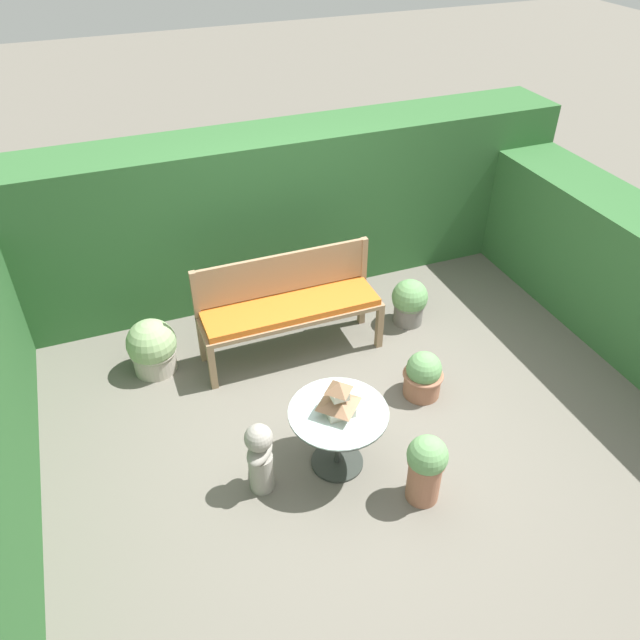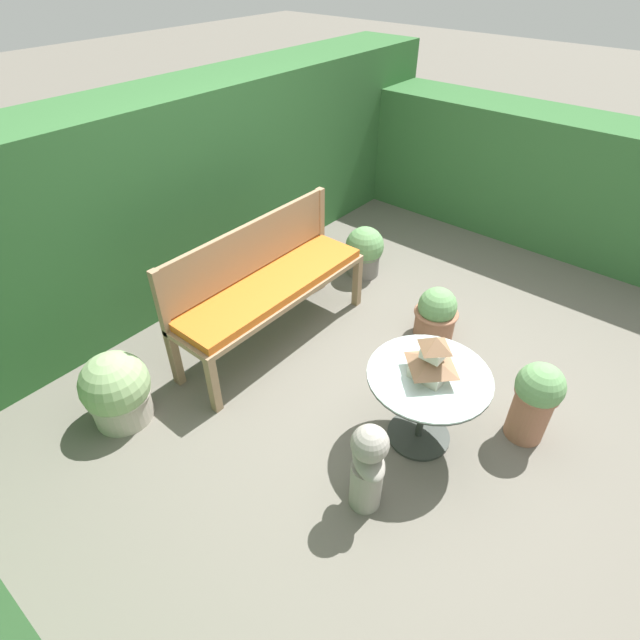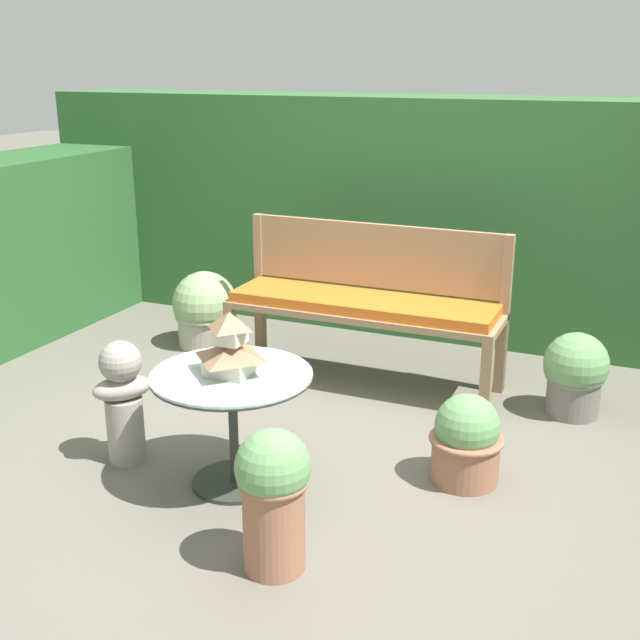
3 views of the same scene
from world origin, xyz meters
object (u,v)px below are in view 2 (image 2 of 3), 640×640
at_px(potted_plant_path_edge, 364,251).
at_px(potted_plant_table_near, 436,314).
at_px(pagoda_birdhouse, 433,359).
at_px(patio_table, 427,389).
at_px(potted_plant_patio_mid, 535,399).
at_px(garden_bust, 368,466).
at_px(garden_bench, 273,291).
at_px(potted_plant_table_far, 117,390).

bearing_deg(potted_plant_path_edge, potted_plant_table_near, -111.13).
bearing_deg(pagoda_birdhouse, potted_plant_table_near, 24.86).
distance_m(patio_table, potted_plant_patio_mid, 0.70).
height_order(patio_table, potted_plant_patio_mid, potted_plant_patio_mid).
height_order(potted_plant_patio_mid, potted_plant_path_edge, potted_plant_patio_mid).
distance_m(garden_bust, potted_plant_patio_mid, 1.19).
relative_size(pagoda_birdhouse, potted_plant_table_near, 0.67).
distance_m(garden_bench, potted_plant_patio_mid, 1.96).
height_order(pagoda_birdhouse, potted_plant_path_edge, pagoda_birdhouse).
xyz_separation_m(garden_bench, pagoda_birdhouse, (-0.12, -1.40, 0.21)).
bearing_deg(patio_table, garden_bust, -179.44).
xyz_separation_m(potted_plant_table_far, potted_plant_path_edge, (2.51, -0.19, -0.01)).
distance_m(potted_plant_table_near, potted_plant_path_edge, 1.06).
xyz_separation_m(patio_table, potted_plant_table_near, (0.99, 0.46, -0.24)).
relative_size(patio_table, potted_plant_table_far, 1.41).
bearing_deg(garden_bench, potted_plant_patio_mid, -79.75).
bearing_deg(garden_bench, garden_bust, -117.36).
height_order(pagoda_birdhouse, garden_bust, pagoda_birdhouse).
bearing_deg(potted_plant_table_near, garden_bust, -163.82).
distance_m(garden_bench, garden_bust, 1.59).
xyz_separation_m(potted_plant_patio_mid, potted_plant_path_edge, (0.91, 1.96, -0.08)).
relative_size(garden_bust, potted_plant_path_edge, 1.31).
distance_m(patio_table, potted_plant_table_near, 1.12).
relative_size(pagoda_birdhouse, potted_plant_table_far, 0.55).
relative_size(garden_bench, patio_table, 2.25).
height_order(pagoda_birdhouse, potted_plant_patio_mid, pagoda_birdhouse).
bearing_deg(potted_plant_path_edge, potted_plant_patio_mid, -114.83).
height_order(pagoda_birdhouse, potted_plant_table_far, pagoda_birdhouse).
xyz_separation_m(pagoda_birdhouse, potted_plant_table_near, (0.99, 0.46, -0.48)).
height_order(patio_table, pagoda_birdhouse, pagoda_birdhouse).
height_order(potted_plant_table_near, potted_plant_patio_mid, potted_plant_patio_mid).
bearing_deg(pagoda_birdhouse, potted_plant_patio_mid, -48.10).
height_order(potted_plant_table_near, potted_plant_path_edge, potted_plant_path_edge).
bearing_deg(potted_plant_table_far, pagoda_birdhouse, -55.15).
bearing_deg(potted_plant_patio_mid, potted_plant_table_near, 61.66).
bearing_deg(garden_bust, patio_table, -51.78).
bearing_deg(pagoda_birdhouse, potted_plant_path_edge, 46.47).
xyz_separation_m(patio_table, garden_bust, (-0.61, -0.01, -0.10)).
xyz_separation_m(patio_table, potted_plant_table_far, (-1.14, 1.63, -0.19)).
bearing_deg(potted_plant_patio_mid, garden_bench, 100.25).
distance_m(potted_plant_table_far, potted_plant_table_near, 2.43).
bearing_deg(potted_plant_path_edge, garden_bust, -143.83).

